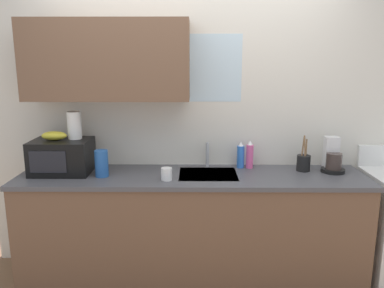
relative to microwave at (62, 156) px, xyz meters
The scene contains 12 objects.
kitchen_wall_assembly 0.99m from the microwave, 15.84° to the left, with size 3.53×0.42×2.50m.
counter_unit 1.20m from the microwave, ahead, with size 2.76×0.63×0.90m.
sink_faucet 1.19m from the microwave, ahead, with size 0.03×0.03×0.21m, color #B2B5BA.
microwave is the anchor object (origin of this frame).
banana_bunch 0.18m from the microwave, behind, with size 0.20×0.11×0.07m, color gold.
paper_towel_roll 0.27m from the microwave, 27.17° to the left, with size 0.11×0.11×0.22m, color white.
coffee_maker 2.19m from the microwave, ahead, with size 0.19×0.21×0.28m.
dish_soap_bottle_blue 1.46m from the microwave, ahead, with size 0.06×0.06×0.22m.
dish_soap_bottle_pink 1.54m from the microwave, ahead, with size 0.06×0.06×0.23m.
cereal_canister 0.36m from the microwave, 16.13° to the right, with size 0.10×0.10×0.21m, color #2659A5.
mug_white 0.88m from the microwave, 12.45° to the right, with size 0.08×0.08×0.10m, color white.
utensil_crock 1.96m from the microwave, ahead, with size 0.11×0.11×0.30m.
Camera 1 is at (0.02, -2.93, 1.80)m, focal length 35.95 mm.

